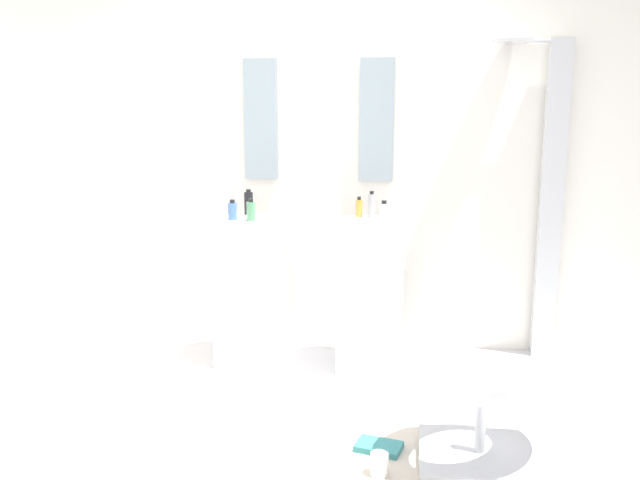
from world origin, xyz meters
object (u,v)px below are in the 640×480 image
Objects in this scene: soap_bottle_grey at (372,205)px; pedestal_sink_right at (371,292)px; shower_column at (549,195)px; soap_bottle_clear at (384,213)px; lounge_chair at (482,394)px; soap_bottle_amber at (359,208)px; soap_bottle_blue at (232,211)px; magazine_teal at (379,447)px; coffee_mug at (379,464)px; soap_bottle_green at (251,211)px; pedestal_sink_left at (251,288)px; soap_bottle_black at (249,203)px.

pedestal_sink_right is at bearing -85.38° from soap_bottle_grey.
soap_bottle_clear is at bearing -156.57° from shower_column.
soap_bottle_amber is (-0.68, 1.28, 0.66)m from lounge_chair.
soap_bottle_amber is (-0.09, 0.12, 0.52)m from pedestal_sink_right.
lounge_chair is 8.10× the size of soap_bottle_blue.
soap_bottle_clear is (-0.03, 1.00, 0.99)m from magazine_teal.
coffee_mug is 1.74m from soap_bottle_grey.
pedestal_sink_right reaches higher than magazine_teal.
soap_bottle_amber is (-0.17, 0.23, -0.01)m from soap_bottle_clear.
soap_bottle_blue is at bearing 128.32° from coffee_mug.
pedestal_sink_right is 4.81× the size of magazine_teal.
soap_bottle_clear is (0.93, -0.01, 0.01)m from soap_bottle_blue.
magazine_teal is 1.59× the size of soap_bottle_green.
soap_bottle_amber is (0.69, 0.12, 0.52)m from pedestal_sink_left.
pedestal_sink_right is 1.30m from shower_column.
soap_bottle_green is 0.25m from soap_bottle_black.
lounge_chair is 7.21× the size of soap_bottle_clear.
lounge_chair is 7.97× the size of soap_bottle_amber.
pedestal_sink_right is at bearing 0.00° from pedestal_sink_left.
soap_bottle_amber is (-0.22, 1.46, 0.94)m from coffee_mug.
soap_bottle_blue is at bearing -166.43° from soap_bottle_grey.
shower_column is at bearing 23.43° from soap_bottle_clear.
pedestal_sink_left is 0.94m from soap_bottle_grey.
lounge_chair is 6.10× the size of soap_bottle_grey.
lounge_chair is at bearing -62.08° from soap_bottle_amber.
pedestal_sink_right is 1.31m from lounge_chair.
lounge_chair is at bearing -38.18° from soap_bottle_green.
shower_column is at bearing 9.97° from pedestal_sink_left.
shower_column is (1.89, 0.33, 0.59)m from pedestal_sink_left.
soap_bottle_clear is 1.11× the size of soap_bottle_amber.
soap_bottle_blue is 0.80m from soap_bottle_amber.
soap_bottle_amber reaches higher than soap_bottle_blue.
soap_bottle_blue is 0.12m from soap_bottle_green.
pedestal_sink_right is at bearing 110.29° from magazine_teal.
pedestal_sink_right is 7.41× the size of soap_bottle_clear.
pedestal_sink_right is 0.55m from soap_bottle_grey.
magazine_teal is at bearing 93.34° from coffee_mug.
soap_bottle_grey is (0.77, 0.10, 0.54)m from pedestal_sink_left.
soap_bottle_amber is (0.77, 0.22, 0.00)m from soap_bottle_blue.
shower_column reaches higher than pedestal_sink_right.
magazine_teal is at bearing -49.55° from soap_bottle_green.
soap_bottle_green is (0.04, -0.12, 0.52)m from pedestal_sink_left.
shower_column reaches higher than soap_bottle_clear.
soap_bottle_amber reaches higher than lounge_chair.
soap_bottle_clear reaches higher than lounge_chair.
soap_bottle_blue is at bearing 179.16° from soap_bottle_clear.
coffee_mug is at bearing -87.76° from soap_bottle_clear.
soap_bottle_black is 0.97× the size of soap_bottle_grey.
soap_bottle_grey is (-1.12, -0.23, -0.05)m from shower_column.
pedestal_sink_left is at bearing -76.00° from soap_bottle_black.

